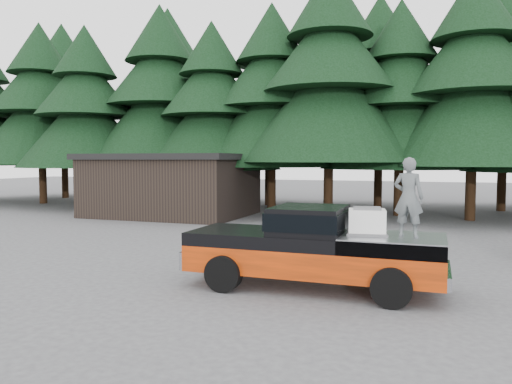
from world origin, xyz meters
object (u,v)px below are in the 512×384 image
(pickup_truck, at_px, (313,260))
(man_on_bed, at_px, (409,197))
(air_compressor, at_px, (367,222))
(utility_building, at_px, (172,184))

(pickup_truck, relative_size, man_on_bed, 3.47)
(air_compressor, distance_m, man_on_bed, 1.07)
(pickup_truck, distance_m, air_compressor, 1.54)
(air_compressor, height_order, man_on_bed, man_on_bed)
(air_compressor, xyz_separation_m, man_on_bed, (0.88, -0.09, 0.59))
(air_compressor, bearing_deg, utility_building, 124.78)
(man_on_bed, distance_m, utility_building, 17.93)
(man_on_bed, xyz_separation_m, utility_building, (-12.81, 12.53, -0.53))
(utility_building, bearing_deg, pickup_truck, -49.28)
(man_on_bed, height_order, utility_building, utility_building)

